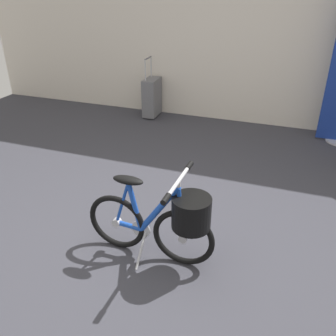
# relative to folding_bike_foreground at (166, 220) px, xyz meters

# --- Properties ---
(ground_plane) EXTENTS (7.69, 7.69, 0.00)m
(ground_plane) POSITION_rel_folding_bike_foreground_xyz_m (-0.09, 0.05, -0.34)
(ground_plane) COLOR #38383F
(back_wall) EXTENTS (7.69, 0.10, 2.89)m
(back_wall) POSITION_rel_folding_bike_foreground_xyz_m (-0.09, 3.03, 1.10)
(back_wall) COLOR silver
(back_wall) RESTS_ON ground_plane
(folding_bike_foreground) EXTENTS (0.95, 0.53, 0.68)m
(folding_bike_foreground) POSITION_rel_folding_bike_foreground_xyz_m (0.00, 0.00, 0.00)
(folding_bike_foreground) COLOR black
(folding_bike_foreground) RESTS_ON ground_plane
(rolling_suitcase) EXTENTS (0.19, 0.37, 0.83)m
(rolling_suitcase) POSITION_rel_folding_bike_foreground_xyz_m (-1.23, 2.77, -0.06)
(rolling_suitcase) COLOR slate
(rolling_suitcase) RESTS_ON ground_plane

